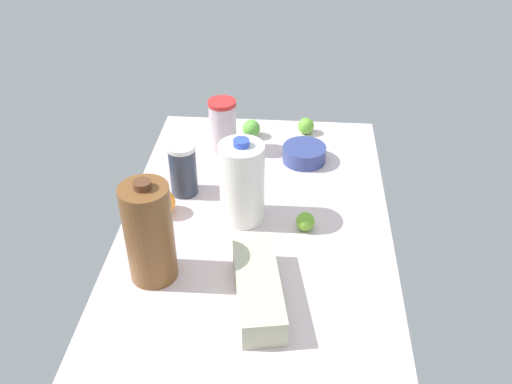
{
  "coord_description": "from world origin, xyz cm",
  "views": [
    {
      "loc": [
        -127.08,
        -10.07,
        104.62
      ],
      "look_at": [
        0.0,
        0.0,
        13.0
      ],
      "focal_mm": 40.0,
      "sensor_mm": 36.0,
      "label": 1
    }
  ],
  "objects_px": {
    "lime_far_back": "(305,221)",
    "egg_carton": "(258,288)",
    "tumbler_cup": "(223,126)",
    "shaker_bottle": "(183,169)",
    "lime_near_front": "(251,129)",
    "milk_jug": "(242,183)",
    "orange_by_jug": "(162,202)",
    "chocolate_milk_jug": "(149,233)",
    "mixing_bowl": "(304,154)",
    "lime_beside_bowl": "(306,126)"
  },
  "relations": [
    {
      "from": "chocolate_milk_jug",
      "to": "orange_by_jug",
      "type": "relative_size",
      "value": 3.73
    },
    {
      "from": "mixing_bowl",
      "to": "egg_carton",
      "type": "relative_size",
      "value": 0.47
    },
    {
      "from": "milk_jug",
      "to": "tumbler_cup",
      "type": "bearing_deg",
      "value": 15.39
    },
    {
      "from": "milk_jug",
      "to": "orange_by_jug",
      "type": "bearing_deg",
      "value": 89.68
    },
    {
      "from": "mixing_bowl",
      "to": "lime_beside_bowl",
      "type": "bearing_deg",
      "value": -1.2
    },
    {
      "from": "egg_carton",
      "to": "lime_beside_bowl",
      "type": "distance_m",
      "value": 0.83
    },
    {
      "from": "egg_carton",
      "to": "lime_far_back",
      "type": "relative_size",
      "value": 5.64
    },
    {
      "from": "tumbler_cup",
      "to": "lime_beside_bowl",
      "type": "height_order",
      "value": "tumbler_cup"
    },
    {
      "from": "tumbler_cup",
      "to": "orange_by_jug",
      "type": "height_order",
      "value": "tumbler_cup"
    },
    {
      "from": "tumbler_cup",
      "to": "orange_by_jug",
      "type": "relative_size",
      "value": 2.38
    },
    {
      "from": "shaker_bottle",
      "to": "lime_far_back",
      "type": "relative_size",
      "value": 3.12
    },
    {
      "from": "tumbler_cup",
      "to": "mixing_bowl",
      "type": "bearing_deg",
      "value": -100.07
    },
    {
      "from": "egg_carton",
      "to": "lime_beside_bowl",
      "type": "height_order",
      "value": "egg_carton"
    },
    {
      "from": "shaker_bottle",
      "to": "orange_by_jug",
      "type": "height_order",
      "value": "shaker_bottle"
    },
    {
      "from": "lime_far_back",
      "to": "lime_near_front",
      "type": "bearing_deg",
      "value": 21.13
    },
    {
      "from": "lime_near_front",
      "to": "mixing_bowl",
      "type": "bearing_deg",
      "value": -127.68
    },
    {
      "from": "mixing_bowl",
      "to": "tumbler_cup",
      "type": "relative_size",
      "value": 0.78
    },
    {
      "from": "mixing_bowl",
      "to": "tumbler_cup",
      "type": "xyz_separation_m",
      "value": [
        0.05,
        0.27,
        0.07
      ]
    },
    {
      "from": "lime_beside_bowl",
      "to": "orange_by_jug",
      "type": "height_order",
      "value": "orange_by_jug"
    },
    {
      "from": "egg_carton",
      "to": "tumbler_cup",
      "type": "xyz_separation_m",
      "value": [
        0.68,
        0.17,
        0.06
      ]
    },
    {
      "from": "milk_jug",
      "to": "lime_far_back",
      "type": "bearing_deg",
      "value": -102.25
    },
    {
      "from": "chocolate_milk_jug",
      "to": "lime_beside_bowl",
      "type": "height_order",
      "value": "chocolate_milk_jug"
    },
    {
      "from": "tumbler_cup",
      "to": "egg_carton",
      "type": "bearing_deg",
      "value": -166.03
    },
    {
      "from": "tumbler_cup",
      "to": "lime_beside_bowl",
      "type": "relative_size",
      "value": 3.19
    },
    {
      "from": "milk_jug",
      "to": "chocolate_milk_jug",
      "type": "bearing_deg",
      "value": 141.36
    },
    {
      "from": "lime_beside_bowl",
      "to": "lime_near_front",
      "type": "relative_size",
      "value": 0.91
    },
    {
      "from": "egg_carton",
      "to": "lime_far_back",
      "type": "xyz_separation_m",
      "value": [
        0.28,
        -0.11,
        -0.01
      ]
    },
    {
      "from": "shaker_bottle",
      "to": "tumbler_cup",
      "type": "xyz_separation_m",
      "value": [
        0.26,
        -0.09,
        0.01
      ]
    },
    {
      "from": "chocolate_milk_jug",
      "to": "lime_far_back",
      "type": "xyz_separation_m",
      "value": [
        0.21,
        -0.38,
        -0.11
      ]
    },
    {
      "from": "tumbler_cup",
      "to": "lime_far_back",
      "type": "relative_size",
      "value": 3.43
    },
    {
      "from": "chocolate_milk_jug",
      "to": "milk_jug",
      "type": "bearing_deg",
      "value": -38.64
    },
    {
      "from": "chocolate_milk_jug",
      "to": "egg_carton",
      "type": "bearing_deg",
      "value": -103.82
    },
    {
      "from": "chocolate_milk_jug",
      "to": "tumbler_cup",
      "type": "relative_size",
      "value": 1.57
    },
    {
      "from": "egg_carton",
      "to": "orange_by_jug",
      "type": "xyz_separation_m",
      "value": [
        0.32,
        0.3,
        0.0
      ]
    },
    {
      "from": "egg_carton",
      "to": "tumbler_cup",
      "type": "distance_m",
      "value": 0.71
    },
    {
      "from": "chocolate_milk_jug",
      "to": "lime_near_front",
      "type": "distance_m",
      "value": 0.74
    },
    {
      "from": "milk_jug",
      "to": "egg_carton",
      "type": "bearing_deg",
      "value": -167.71
    },
    {
      "from": "shaker_bottle",
      "to": "milk_jug",
      "type": "height_order",
      "value": "milk_jug"
    },
    {
      "from": "lime_near_front",
      "to": "chocolate_milk_jug",
      "type": "bearing_deg",
      "value": 165.42
    },
    {
      "from": "milk_jug",
      "to": "lime_beside_bowl",
      "type": "relative_size",
      "value": 4.5
    },
    {
      "from": "shaker_bottle",
      "to": "lime_near_front",
      "type": "bearing_deg",
      "value": -26.23
    },
    {
      "from": "tumbler_cup",
      "to": "lime_near_front",
      "type": "relative_size",
      "value": 2.91
    },
    {
      "from": "lime_far_back",
      "to": "orange_by_jug",
      "type": "bearing_deg",
      "value": 84.4
    },
    {
      "from": "lime_far_back",
      "to": "egg_carton",
      "type": "bearing_deg",
      "value": 158.22
    },
    {
      "from": "orange_by_jug",
      "to": "lime_near_front",
      "type": "height_order",
      "value": "orange_by_jug"
    },
    {
      "from": "shaker_bottle",
      "to": "lime_near_front",
      "type": "relative_size",
      "value": 2.65
    },
    {
      "from": "lime_beside_bowl",
      "to": "orange_by_jug",
      "type": "bearing_deg",
      "value": 140.82
    },
    {
      "from": "milk_jug",
      "to": "lime_near_front",
      "type": "distance_m",
      "value": 0.47
    },
    {
      "from": "mixing_bowl",
      "to": "orange_by_jug",
      "type": "bearing_deg",
      "value": 128.07
    },
    {
      "from": "mixing_bowl",
      "to": "shaker_bottle",
      "type": "bearing_deg",
      "value": 119.9
    }
  ]
}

